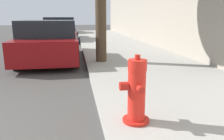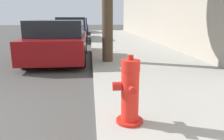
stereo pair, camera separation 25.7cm
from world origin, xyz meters
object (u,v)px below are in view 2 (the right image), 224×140
object	(u,v)px
fire_hydrant	(130,93)
parked_car_mid	(72,29)
parked_car_near	(59,41)
parked_car_far	(78,26)

from	to	relation	value
fire_hydrant	parked_car_mid	world-z (taller)	parked_car_mid
fire_hydrant	parked_car_near	bearing A→B (deg)	107.05
parked_car_mid	parked_car_far	world-z (taller)	parked_car_mid
fire_hydrant	parked_car_far	size ratio (longest dim) A/B	0.21
parked_car_near	parked_car_mid	xyz separation A→B (m)	(-0.03, 6.39, 0.04)
parked_car_near	parked_car_far	bearing A→B (deg)	90.06
fire_hydrant	parked_car_mid	distance (m)	11.38
parked_car_near	parked_car_far	world-z (taller)	parked_car_far
fire_hydrant	parked_car_near	size ratio (longest dim) A/B	0.21
parked_car_near	parked_car_far	size ratio (longest dim) A/B	0.98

